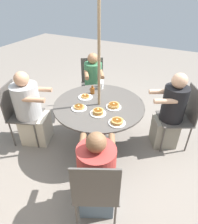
{
  "coord_description": "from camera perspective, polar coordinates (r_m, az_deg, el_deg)",
  "views": [
    {
      "loc": [
        -1.08,
        2.16,
        2.21
      ],
      "look_at": [
        0.0,
        0.0,
        0.62
      ],
      "focal_mm": 32.0,
      "sensor_mm": 36.0,
      "label": 1
    }
  ],
  "objects": [
    {
      "name": "coffee_cup",
      "position": [
        3.22,
        0.55,
        7.58
      ],
      "size": [
        0.08,
        0.08,
        0.11
      ],
      "color": "white",
      "rests_on": "patio_table"
    },
    {
      "name": "patio_chair_south",
      "position": [
        2.04,
        -0.86,
        -20.99
      ],
      "size": [
        0.6,
        0.6,
        0.97
      ],
      "rotation": [
        0.0,
        0.0,
        -2.7
      ],
      "color": "#514C47",
      "rests_on": "ground"
    },
    {
      "name": "umbrella_pole",
      "position": [
        2.64,
        0.0,
        9.45
      ],
      "size": [
        0.04,
        0.04,
        2.27
      ],
      "primitive_type": "cylinder",
      "color": "#846B4C",
      "rests_on": "ground"
    },
    {
      "name": "diner_south",
      "position": [
        2.2,
        -0.66,
        -17.97
      ],
      "size": [
        0.55,
        0.6,
        1.1
      ],
      "rotation": [
        0.0,
        0.0,
        -2.7
      ],
      "color": "slate",
      "rests_on": "ground"
    },
    {
      "name": "patio_table",
      "position": [
        2.89,
        0.0,
        0.29
      ],
      "size": [
        1.29,
        1.29,
        0.75
      ],
      "color": "#4C4742",
      "rests_on": "ground"
    },
    {
      "name": "ground_plane",
      "position": [
        3.28,
        0.0,
        -9.01
      ],
      "size": [
        12.0,
        12.0,
        0.0
      ],
      "primitive_type": "plane",
      "color": "gray"
    },
    {
      "name": "patio_chair_east",
      "position": [
        3.28,
        -21.89,
        0.43
      ],
      "size": [
        0.58,
        0.58,
        0.97
      ],
      "rotation": [
        0.0,
        0.0,
        -4.36
      ],
      "color": "#514C47",
      "rests_on": "ground"
    },
    {
      "name": "patio_chair_west",
      "position": [
        3.2,
        22.61,
        -0.61
      ],
      "size": [
        0.61,
        0.61,
        0.97
      ],
      "rotation": [
        0.0,
        0.0,
        -1.08
      ],
      "color": "#514C47",
      "rests_on": "ground"
    },
    {
      "name": "diner_east",
      "position": [
        3.21,
        -18.88,
        -0.06
      ],
      "size": [
        0.59,
        0.52,
        1.19
      ],
      "rotation": [
        0.0,
        0.0,
        -4.36
      ],
      "color": "beige",
      "rests_on": "ground"
    },
    {
      "name": "drinking_glass_a",
      "position": [
        3.31,
        0.77,
        8.22
      ],
      "size": [
        0.07,
        0.07,
        0.11
      ],
      "primitive_type": "cylinder",
      "color": "silver",
      "rests_on": "patio_table"
    },
    {
      "name": "pancake_plate_a",
      "position": [
        2.6,
        -0.28,
        -0.08
      ],
      "size": [
        0.21,
        0.21,
        0.07
      ],
      "color": "white",
      "rests_on": "patio_table"
    },
    {
      "name": "pancake_plate_e",
      "position": [
        2.75,
        4.2,
        1.75
      ],
      "size": [
        0.21,
        0.21,
        0.07
      ],
      "color": "white",
      "rests_on": "patio_table"
    },
    {
      "name": "pancake_plate_d",
      "position": [
        2.45,
        5.16,
        -2.81
      ],
      "size": [
        0.21,
        0.21,
        0.06
      ],
      "color": "white",
      "rests_on": "patio_table"
    },
    {
      "name": "pancake_plate_b",
      "position": [
        2.99,
        -3.91,
        4.36
      ],
      "size": [
        0.21,
        0.21,
        0.05
      ],
      "color": "white",
      "rests_on": "patio_table"
    },
    {
      "name": "diner_north",
      "position": [
        3.85,
        -1.6,
        7.53
      ],
      "size": [
        0.53,
        0.58,
        1.15
      ],
      "rotation": [
        0.0,
        0.0,
        0.56
      ],
      "color": "#3D3D42",
      "rests_on": "ground"
    },
    {
      "name": "patio_chair_north",
      "position": [
        4.0,
        -1.82,
        8.99
      ],
      "size": [
        0.62,
        0.62,
        0.97
      ],
      "rotation": [
        0.0,
        0.0,
        0.56
      ],
      "color": "#514C47",
      "rests_on": "ground"
    },
    {
      "name": "diner_west",
      "position": [
        3.13,
        19.56,
        -0.67
      ],
      "size": [
        0.57,
        0.51,
        1.2
      ],
      "rotation": [
        0.0,
        0.0,
        -1.08
      ],
      "color": "gray",
      "rests_on": "ground"
    },
    {
      "name": "syrup_bottle",
      "position": [
        3.08,
        -1.91,
        6.17
      ],
      "size": [
        0.08,
        0.07,
        0.13
      ],
      "color": "brown",
      "rests_on": "patio_table"
    },
    {
      "name": "pancake_plate_c",
      "position": [
        2.73,
        -5.7,
        1.33
      ],
      "size": [
        0.21,
        0.21,
        0.05
      ],
      "color": "white",
      "rests_on": "patio_table"
    }
  ]
}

